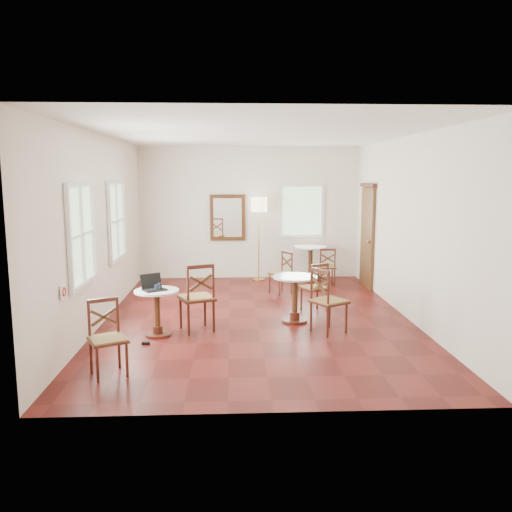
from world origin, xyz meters
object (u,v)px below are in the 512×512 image
Objects in this scene: cafe_table_back at (310,260)px; laptop at (153,286)px; floor_lamp at (259,210)px; chair_near_b at (107,338)px; cafe_table_near at (157,308)px; power_adapter at (146,343)px; cafe_table_mid at (295,294)px; chair_mid_b at (328,301)px; chair_near_a at (197,297)px; chair_back_b at (282,273)px; mouse at (154,289)px; water_glass at (160,286)px; chair_back_a at (327,267)px; navy_mug at (157,287)px; chair_mid_a at (315,287)px.

cafe_table_back is 4.89m from laptop.
chair_near_b is at bearing -110.65° from floor_lamp.
cafe_table_near is 0.58m from power_adapter.
chair_mid_b reaches higher than cafe_table_mid.
laptop is (-0.63, -0.20, 0.23)m from chair_near_a.
floor_lamp is at bearing 163.28° from chair_back_b.
water_glass is (0.10, -0.01, 0.04)m from mouse.
cafe_table_back is 4.36m from chair_near_a.
chair_mid_b is 1.22× the size of chair_back_a.
cafe_table_back is 7.50× the size of navy_mug.
floor_lamp is (-0.40, 3.41, 1.12)m from cafe_table_mid.
cafe_table_mid is 0.87× the size of chair_mid_a.
chair_near_b is at bearing -135.12° from laptop.
chair_mid_a reaches higher than mouse.
chair_back_b is 9.53× the size of mouse.
chair_near_b is at bearing -103.30° from power_adapter.
laptop is (-2.17, -0.62, 0.28)m from cafe_table_mid.
chair_near_a is 10.06× the size of power_adapter.
chair_near_a reaches higher than chair_near_b.
cafe_table_mid is at bearing 17.10° from navy_mug.
navy_mug is at bearing -0.60° from chair_near_a.
floor_lamp is at bearing 67.64° from power_adapter.
water_glass is (-2.49, -1.25, 0.32)m from chair_mid_a.
chair_mid_a is (-0.32, -2.67, -0.05)m from cafe_table_back.
cafe_table_mid is (2.12, 0.64, 0.04)m from cafe_table_near.
mouse is at bearing -71.36° from chair_back_b.
chair_near_b is 4.01m from chair_mid_a.
chair_mid_a is 2.10× the size of laptop.
mouse is at bearing 50.52° from chair_near_b.
chair_back_b is 3.42m from water_glass.
cafe_table_back is at bearing 77.11° from cafe_table_mid.
cafe_table_near is at bearing 48.96° from chair_near_b.
chair_mid_b reaches higher than cafe_table_near.
navy_mug is 0.82m from power_adapter.
cafe_table_back reaches higher than mouse.
chair_mid_a is at bearing -31.99° from chair_mid_b.
cafe_table_back is at bearing -144.18° from chair_near_a.
mouse is (-2.58, -0.02, 0.21)m from chair_mid_b.
chair_mid_a is at bearing 55.32° from cafe_table_mid.
chair_back_a is 7.82× the size of power_adapter.
cafe_table_mid is 6.94× the size of water_glass.
chair_back_b is at bearing -143.80° from chair_near_a.
laptop reaches higher than chair_near_b.
cafe_table_back is at bearing -57.69° from chair_back_a.
cafe_table_mid is at bearing 16.81° from cafe_table_near.
laptop is at bearing 161.48° from cafe_table_near.
chair_back_a is 4.71m from laptop.
power_adapter is (-0.69, -0.62, -0.50)m from chair_near_a.
mouse is (-2.16, -0.63, 0.24)m from cafe_table_mid.
chair_mid_b is at bearing 9.26° from power_adapter.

